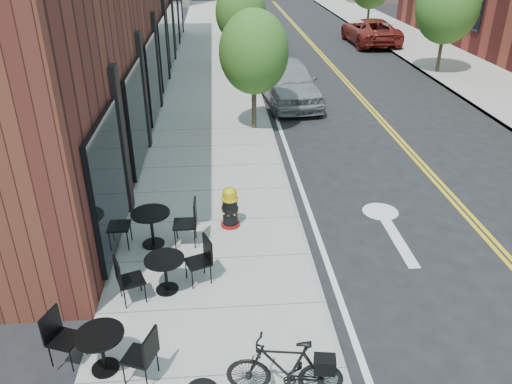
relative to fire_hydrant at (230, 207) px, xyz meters
name	(u,v)px	position (x,y,z in m)	size (l,w,h in m)	color
ground	(326,307)	(1.60, -2.74, -0.58)	(120.00, 120.00, 0.00)	black
sidewalk_near	(212,120)	(-0.40, 7.26, -0.52)	(4.00, 70.00, 0.12)	#9E9B93
building_near	(91,4)	(-4.90, 11.26, 2.92)	(5.00, 28.00, 7.00)	#491D17
tree_near_a	(254,52)	(1.00, 6.26, 2.02)	(2.20, 2.20, 3.81)	#382B1E
tree_near_b	(241,13)	(1.00, 14.26, 2.13)	(2.30, 2.30, 3.98)	#382B1E
tree_far_b	(448,6)	(10.20, 13.26, 2.48)	(2.80, 2.80, 4.62)	#382B1E
fire_hydrant	(230,207)	(0.00, 0.00, 0.00)	(0.51, 0.51, 0.97)	maroon
bicycle_left	(285,368)	(0.60, -4.64, 0.03)	(0.46, 1.63, 0.98)	black
bistro_set_a	(101,346)	(-2.00, -3.98, -0.01)	(1.68, 0.96, 0.89)	black
bistro_set_b	(151,224)	(-1.63, -0.64, 0.04)	(1.83, 0.80, 0.99)	black
bistro_set_c	(165,270)	(-1.23, -2.18, -0.01)	(1.69, 1.00, 0.89)	black
parked_car_a	(288,82)	(2.57, 9.36, 0.25)	(1.95, 4.85, 1.65)	gray
parked_car_b	(266,39)	(2.59, 18.52, 0.20)	(1.65, 4.74, 1.56)	black
parked_car_c	(253,20)	(2.40, 26.08, 0.07)	(1.83, 4.50, 1.30)	#9D9DA1
parked_car_far	(370,31)	(9.00, 20.53, 0.17)	(2.49, 5.41, 1.50)	maroon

